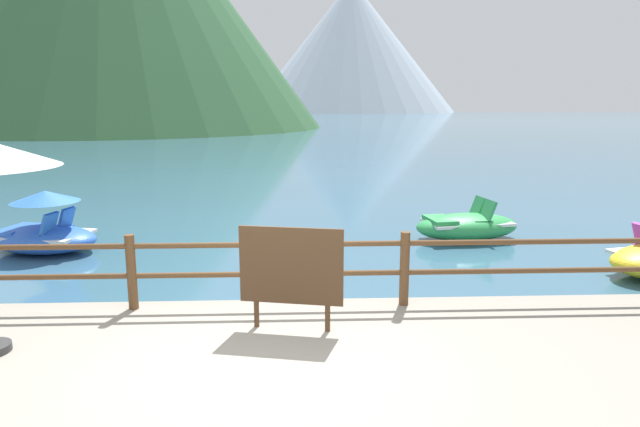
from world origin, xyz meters
TOP-DOWN VIEW (x-y plane):
  - ground_plane at (0.00, 40.00)m, footprint 200.00×200.00m
  - dock_railing at (-0.00, 1.55)m, footprint 23.92×0.12m
  - sign_board at (0.28, 0.83)m, footprint 1.16×0.28m
  - pedal_boat_1 at (4.02, 6.50)m, footprint 2.43×1.55m
  - pedal_boat_3 at (-4.64, 5.83)m, footprint 2.38×1.80m
  - distant_peak at (14.89, 144.81)m, footprint 53.18×53.18m

SIDE VIEW (x-z plane):
  - ground_plane at x=0.00m, z-range 0.00..0.00m
  - pedal_boat_1 at x=4.02m, z-range -0.14..0.74m
  - pedal_boat_3 at x=-4.64m, z-range -0.19..1.05m
  - dock_railing at x=0.00m, z-range 0.50..1.45m
  - sign_board at x=0.28m, z-range 0.53..1.72m
  - distant_peak at x=14.89m, z-range 0.00..32.71m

